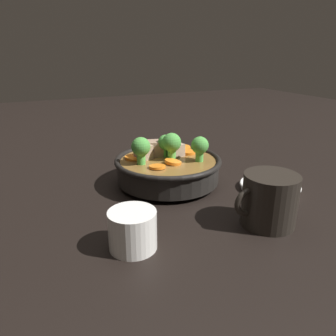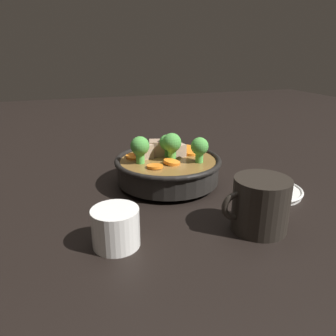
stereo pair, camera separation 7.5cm
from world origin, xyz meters
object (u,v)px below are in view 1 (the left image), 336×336
object	(u,v)px
tea_cup	(133,230)
dark_mug	(269,200)
stirfry_bowl	(168,166)
side_saucer	(270,186)

from	to	relation	value
tea_cup	dark_mug	xyz separation A→B (m)	(-0.24, 0.03, 0.01)
dark_mug	stirfry_bowl	bearing A→B (deg)	-70.65
dark_mug	tea_cup	bearing A→B (deg)	-6.42
dark_mug	side_saucer	bearing A→B (deg)	-132.78
side_saucer	dark_mug	distance (m)	0.17
stirfry_bowl	side_saucer	world-z (taller)	stirfry_bowl
stirfry_bowl	side_saucer	xyz separation A→B (m)	(-0.20, 0.13, -0.04)
stirfry_bowl	side_saucer	size ratio (longest dim) A/B	1.82
stirfry_bowl	dark_mug	bearing A→B (deg)	109.35
side_saucer	tea_cup	world-z (taller)	tea_cup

